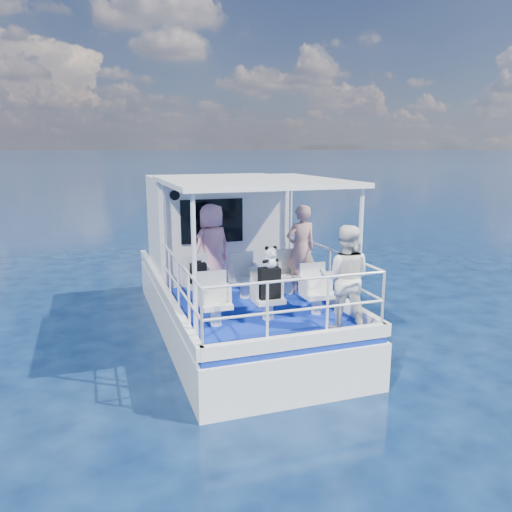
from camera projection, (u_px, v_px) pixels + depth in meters
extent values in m
plane|color=black|center=(248.00, 345.00, 9.59)|extent=(2000.00, 2000.00, 0.00)
cube|color=white|center=(234.00, 328.00, 10.52)|extent=(3.00, 7.00, 1.60)
cube|color=navy|center=(233.00, 289.00, 10.34)|extent=(2.90, 6.90, 0.10)
cube|color=white|center=(217.00, 225.00, 11.30)|extent=(2.85, 2.00, 2.20)
cube|color=white|center=(251.00, 181.00, 8.74)|extent=(3.00, 3.20, 0.08)
cylinder|color=white|center=(194.00, 270.00, 7.17)|extent=(0.07, 0.07, 2.20)
cylinder|color=white|center=(360.00, 257.00, 8.02)|extent=(0.07, 0.07, 2.20)
cylinder|color=white|center=(164.00, 237.00, 9.86)|extent=(0.07, 0.07, 2.20)
cylinder|color=white|center=(290.00, 230.00, 10.71)|extent=(0.07, 0.07, 2.20)
cube|color=silver|center=(198.00, 292.00, 9.27)|extent=(0.48, 0.46, 0.38)
cube|color=silver|center=(245.00, 288.00, 9.55)|extent=(0.48, 0.46, 0.38)
cube|color=silver|center=(288.00, 284.00, 9.83)|extent=(0.48, 0.46, 0.38)
cube|color=silver|center=(216.00, 314.00, 8.06)|extent=(0.48, 0.46, 0.38)
cube|color=silver|center=(268.00, 308.00, 8.35)|extent=(0.48, 0.46, 0.38)
cube|color=silver|center=(317.00, 303.00, 8.63)|extent=(0.48, 0.46, 0.38)
imported|color=pink|center=(212.00, 247.00, 9.97)|extent=(0.78, 0.68, 1.74)
imported|color=tan|center=(301.00, 249.00, 9.79)|extent=(0.67, 0.47, 1.74)
imported|color=white|center=(345.00, 278.00, 7.74)|extent=(1.02, 0.95, 1.67)
cube|color=black|center=(198.00, 273.00, 9.12)|extent=(0.29, 0.16, 0.38)
cube|color=black|center=(269.00, 283.00, 8.20)|extent=(0.34, 0.19, 0.52)
cube|color=black|center=(198.00, 262.00, 9.06)|extent=(0.10, 0.06, 0.06)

